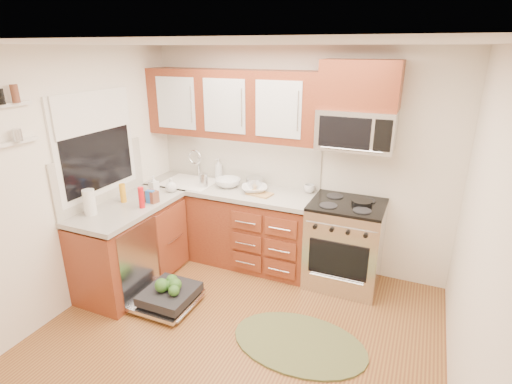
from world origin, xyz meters
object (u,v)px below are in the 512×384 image
at_px(bowl_b, 228,183).
at_px(rug, 299,343).
at_px(skillet, 362,202).
at_px(dishwasher, 167,297).
at_px(range, 344,244).
at_px(stock_pot, 255,182).
at_px(cutting_board, 260,194).
at_px(bowl_a, 254,189).
at_px(upper_cabinets, 232,104).
at_px(microwave, 356,130).
at_px(cup, 309,189).
at_px(paper_towel_roll, 90,202).
at_px(sink, 190,192).

bearing_deg(bowl_b, rug, -42.45).
bearing_deg(skillet, dishwasher, -145.18).
height_order(range, stock_pot, stock_pot).
xyz_separation_m(cutting_board, bowl_a, (-0.09, 0.06, 0.03)).
relative_size(upper_cabinets, microwave, 2.70).
bearing_deg(microwave, range, -90.00).
relative_size(upper_cabinets, stock_pot, 10.02).
height_order(bowl_b, cup, cup).
height_order(dishwasher, paper_towel_roll, paper_towel_roll).
xyz_separation_m(stock_pot, bowl_b, (-0.30, -0.10, -0.01)).
height_order(skillet, bowl_b, bowl_b).
bearing_deg(skillet, bowl_a, -177.81).
xyz_separation_m(bowl_a, bowl_b, (-0.36, 0.05, 0.01)).
relative_size(dishwasher, skillet, 3.26).
height_order(range, paper_towel_roll, paper_towel_roll).
height_order(sink, cup, cup).
relative_size(microwave, sink, 1.23).
bearing_deg(rug, skillet, 77.20).
bearing_deg(upper_cabinets, cup, 4.64).
height_order(upper_cabinets, paper_towel_roll, upper_cabinets).
distance_m(paper_towel_roll, bowl_a, 1.74).
distance_m(skillet, bowl_b, 1.56).
height_order(sink, bowl_b, bowl_b).
height_order(sink, bowl_a, bowl_a).
distance_m(range, rug, 1.24).
bearing_deg(bowl_b, paper_towel_roll, -123.84).
height_order(upper_cabinets, bowl_b, upper_cabinets).
height_order(cutting_board, paper_towel_roll, paper_towel_roll).
relative_size(upper_cabinets, dishwasher, 2.93).
distance_m(sink, paper_towel_roll, 1.30).
relative_size(bowl_b, cup, 2.48).
relative_size(cutting_board, bowl_a, 0.94).
bearing_deg(paper_towel_roll, upper_cabinets, 57.73).
height_order(paper_towel_roll, cup, paper_towel_roll).
distance_m(cutting_board, cup, 0.57).
xyz_separation_m(range, microwave, (0.00, 0.12, 1.23)).
relative_size(range, bowl_b, 3.18).
xyz_separation_m(rug, skillet, (0.27, 1.18, 0.96)).
relative_size(upper_cabinets, sink, 3.31).
xyz_separation_m(microwave, rug, (-0.13, -1.26, -1.69)).
bearing_deg(upper_cabinets, bowl_a, -24.12).
xyz_separation_m(range, bowl_a, (-1.06, -0.01, 0.49)).
height_order(upper_cabinets, bowl_a, upper_cabinets).
bearing_deg(stock_pot, bowl_b, -161.21).
height_order(dishwasher, rug, dishwasher).
relative_size(microwave, paper_towel_roll, 2.98).
distance_m(bowl_b, cup, 0.96).
relative_size(cutting_board, paper_towel_roll, 1.07).
distance_m(range, dishwasher, 1.95).
bearing_deg(rug, microwave, 84.06).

